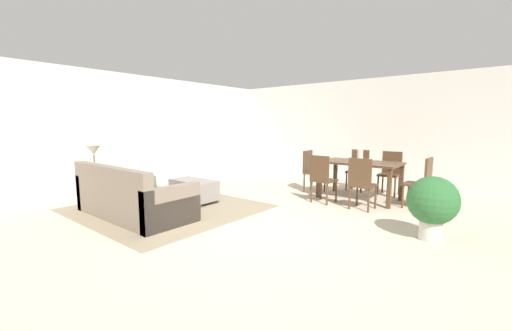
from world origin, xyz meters
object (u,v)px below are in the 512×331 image
at_px(couch, 132,199).
at_px(dining_chair_far_right, 390,170).
at_px(dining_chair_head_east, 422,180).
at_px(vase_centerpiece, 360,156).
at_px(dining_chair_near_left, 322,176).
at_px(dining_chair_far_left, 358,167).
at_px(table_lamp, 94,151).
at_px(ottoman_table, 194,189).
at_px(dining_chair_head_west, 311,169).
at_px(potted_plant, 432,203).
at_px(dining_table, 360,166).
at_px(side_table, 95,179).
at_px(dining_chair_near_right, 362,181).

xyz_separation_m(couch, dining_chair_far_right, (2.77, 4.38, 0.23)).
bearing_deg(dining_chair_head_east, dining_chair_far_right, 132.15).
height_order(couch, vase_centerpiece, vase_centerpiece).
bearing_deg(vase_centerpiece, dining_chair_near_left, -118.08).
xyz_separation_m(couch, dining_chair_far_left, (2.07, 4.39, 0.23)).
bearing_deg(dining_chair_far_left, table_lamp, -128.46).
xyz_separation_m(ottoman_table, table_lamp, (-1.41, -1.23, 0.75)).
relative_size(dining_chair_head_west, potted_plant, 1.10).
relative_size(dining_table, vase_centerpiece, 6.69).
bearing_deg(table_lamp, dining_chair_head_east, 34.99).
relative_size(table_lamp, potted_plant, 0.63).
bearing_deg(dining_chair_far_left, side_table, -128.46).
bearing_deg(dining_chair_head_east, table_lamp, -145.01).
height_order(ottoman_table, side_table, side_table).
xyz_separation_m(dining_chair_near_left, dining_chair_far_right, (0.77, 1.63, 0.00)).
height_order(side_table, dining_chair_far_right, dining_chair_far_right).
relative_size(ottoman_table, table_lamp, 1.81).
distance_m(dining_chair_far_right, vase_centerpiece, 0.98).
xyz_separation_m(dining_chair_far_right, vase_centerpiece, (-0.35, -0.84, 0.35)).
height_order(ottoman_table, dining_table, dining_table).
bearing_deg(dining_chair_head_east, vase_centerpiece, 178.40).
relative_size(dining_chair_near_right, dining_chair_far_left, 1.00).
distance_m(table_lamp, vase_centerpiece, 5.16).
height_order(dining_chair_far_right, potted_plant, dining_chair_far_right).
relative_size(vase_centerpiece, potted_plant, 0.27).
xyz_separation_m(couch, dining_table, (2.42, 3.54, 0.37)).
bearing_deg(couch, dining_chair_head_east, 44.52).
xyz_separation_m(dining_chair_head_east, vase_centerpiece, (-1.15, 0.03, 0.35)).
xyz_separation_m(table_lamp, dining_chair_head_west, (2.71, 3.50, -0.47)).
xyz_separation_m(ottoman_table, dining_chair_far_left, (2.04, 3.12, 0.28)).
bearing_deg(table_lamp, potted_plant, 19.01).
bearing_deg(dining_chair_near_right, ottoman_table, -151.68).
relative_size(ottoman_table, dining_chair_near_right, 1.03).
xyz_separation_m(couch, dining_chair_head_west, (1.33, 3.55, 0.23)).
relative_size(dining_chair_near_right, dining_chair_far_right, 1.00).
height_order(dining_chair_head_west, potted_plant, dining_chair_head_west).
distance_m(side_table, vase_centerpiece, 5.18).
bearing_deg(potted_plant, table_lamp, -160.99).
bearing_deg(ottoman_table, dining_chair_far_right, 48.56).
bearing_deg(potted_plant, dining_chair_near_right, 146.00).
height_order(side_table, dining_chair_far_left, dining_chair_far_left).
bearing_deg(couch, side_table, 178.24).
xyz_separation_m(dining_chair_head_east, dining_chair_head_west, (-2.24, 0.04, 0.00)).
distance_m(ottoman_table, vase_centerpiece, 3.35).
relative_size(dining_chair_far_left, dining_chair_head_west, 1.00).
bearing_deg(side_table, dining_chair_near_left, 38.70).
height_order(ottoman_table, dining_chair_head_west, dining_chair_head_west).
xyz_separation_m(dining_table, potted_plant, (1.60, -1.64, -0.17)).
relative_size(dining_chair_head_east, potted_plant, 1.10).
distance_m(couch, dining_chair_near_right, 3.91).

